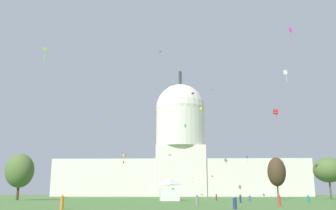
# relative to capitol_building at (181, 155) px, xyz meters

# --- Properties ---
(capitol_building) EXTENTS (144.24, 29.29, 74.74)m
(capitol_building) POSITION_rel_capitol_building_xyz_m (0.00, 0.00, 0.00)
(capitol_building) COLOR silver
(capitol_building) RESTS_ON ground_plane
(event_tent) EXTENTS (5.27, 5.89, 5.44)m
(event_tent) POSITION_rel_capitol_building_xyz_m (-3.43, -127.18, -20.69)
(event_tent) COLOR white
(event_tent) RESTS_ON ground_plane
(tree_east_near) EXTENTS (8.65, 8.69, 13.99)m
(tree_east_near) POSITION_rel_capitol_building_xyz_m (32.71, -88.14, -14.35)
(tree_east_near) COLOR #42301E
(tree_east_near) RESTS_ON ground_plane
(tree_east_far) EXTENTS (11.79, 11.42, 12.63)m
(tree_east_far) POSITION_rel_capitol_building_xyz_m (45.13, -102.04, -14.56)
(tree_east_far) COLOR brown
(tree_east_far) RESTS_ON ground_plane
(tree_west_near) EXTENTS (11.35, 11.16, 12.54)m
(tree_west_near) POSITION_rel_capitol_building_xyz_m (-45.02, -117.30, -15.48)
(tree_west_near) COLOR #4C3823
(tree_west_near) RESTS_ON ground_plane
(person_navy_aisle_center) EXTENTS (0.53, 0.53, 1.70)m
(person_navy_aisle_center) POSITION_rel_capitol_building_xyz_m (10.98, -144.73, -22.57)
(person_navy_aisle_center) COLOR navy
(person_navy_aisle_center) RESTS_ON ground_plane
(person_teal_lawn_far_left) EXTENTS (0.58, 0.58, 1.55)m
(person_teal_lawn_far_left) POSITION_rel_capitol_building_xyz_m (24.27, -144.42, -22.66)
(person_teal_lawn_far_left) COLOR #1E757A
(person_teal_lawn_far_left) RESTS_ON ground_plane
(person_orange_near_tent) EXTENTS (0.41, 0.41, 1.68)m
(person_orange_near_tent) POSITION_rel_capitol_building_xyz_m (-14.39, -177.63, -22.59)
(person_orange_near_tent) COLOR orange
(person_orange_near_tent) RESTS_ON ground_plane
(person_maroon_deep_crowd) EXTENTS (0.48, 0.48, 1.66)m
(person_maroon_deep_crowd) POSITION_rel_capitol_building_xyz_m (8.23, -123.90, -22.59)
(person_maroon_deep_crowd) COLOR maroon
(person_maroon_deep_crowd) RESTS_ON ground_plane
(person_navy_edge_east) EXTENTS (0.61, 0.61, 1.52)m
(person_navy_edge_east) POSITION_rel_capitol_building_xyz_m (5.38, -176.08, -22.68)
(person_navy_edge_east) COLOR navy
(person_navy_edge_east) RESTS_ON ground_plane
(person_grey_near_tree_east) EXTENTS (0.43, 0.43, 1.68)m
(person_grey_near_tree_east) POSITION_rel_capitol_building_xyz_m (1.66, -161.50, -22.59)
(person_grey_near_tree_east) COLOR gray
(person_grey_near_tree_east) RESTS_ON ground_plane
(person_denim_edge_west) EXTENTS (0.64, 0.64, 1.47)m
(person_denim_edge_west) POSITION_rel_capitol_building_xyz_m (14.87, -133.28, -22.71)
(person_denim_edge_west) COLOR #3D5684
(person_denim_edge_west) RESTS_ON ground_plane
(person_red_front_left) EXTENTS (0.43, 0.43, 1.76)m
(person_red_front_left) POSITION_rel_capitol_building_xyz_m (12.83, -166.97, -22.54)
(person_red_front_left) COLOR red
(person_red_front_left) RESTS_ON ground_plane
(kite_orange_mid) EXTENTS (1.83, 1.10, 3.89)m
(kite_orange_mid) POSITION_rel_capitol_building_xyz_m (-37.57, -55.07, 6.87)
(kite_orange_mid) COLOR orange
(kite_cyan_low) EXTENTS (1.60, 0.84, 2.18)m
(kite_cyan_low) POSITION_rel_capitol_building_xyz_m (6.21, -19.79, -14.45)
(kite_cyan_low) COLOR #33BCDB
(kite_white_mid) EXTENTS (1.11, 0.41, 3.21)m
(kite_white_mid) POSITION_rel_capitol_building_xyz_m (27.07, -126.08, 9.20)
(kite_white_mid) COLOR white
(kite_turquoise_high) EXTENTS (1.50, 1.26, 2.67)m
(kite_turquoise_high) POSITION_rel_capitol_building_xyz_m (15.64, -37.95, 28.39)
(kite_turquoise_high) COLOR teal
(kite_green_low) EXTENTS (0.42, 0.68, 0.79)m
(kite_green_low) POSITION_rel_capitol_building_xyz_m (-21.12, -84.19, -10.60)
(kite_green_low) COLOR green
(kite_magenta_mid) EXTENTS (0.71, 0.42, 2.64)m
(kite_magenta_mid) POSITION_rel_capitol_building_xyz_m (21.30, -151.08, 9.96)
(kite_magenta_mid) COLOR #D1339E
(kite_yellow_high) EXTENTS (1.47, 1.46, 3.40)m
(kite_yellow_high) POSITION_rel_capitol_building_xyz_m (9.83, -46.92, 17.47)
(kite_yellow_high) COLOR yellow
(kite_pink_high) EXTENTS (1.01, 1.39, 0.24)m
(kite_pink_high) POSITION_rel_capitol_building_xyz_m (-6.70, -117.74, 18.45)
(kite_pink_high) COLOR pink
(kite_lime_mid) EXTENTS (1.04, 0.89, 3.72)m
(kite_lime_mid) POSITION_rel_capitol_building_xyz_m (-30.82, -143.11, 9.41)
(kite_lime_mid) COLOR #8CD133
(kite_blue_mid) EXTENTS (0.91, 0.94, 3.82)m
(kite_blue_mid) POSITION_rel_capitol_building_xyz_m (33.11, -29.67, -3.89)
(kite_blue_mid) COLOR blue
(kite_gold_low) EXTENTS (1.16, 1.12, 2.83)m
(kite_gold_low) POSITION_rel_capitol_building_xyz_m (-21.95, -77.02, -7.52)
(kite_gold_low) COLOR gold
(kite_violet_high) EXTENTS (1.49, 1.46, 3.47)m
(kite_violet_high) POSITION_rel_capitol_building_xyz_m (6.04, -41.39, 26.42)
(kite_violet_high) COLOR purple
(kite_red_low) EXTENTS (0.98, 0.93, 2.44)m
(kite_red_low) POSITION_rel_capitol_building_xyz_m (18.08, -148.10, -5.87)
(kite_red_low) COLOR red
(kite_black_low) EXTENTS (1.22, 0.99, 4.00)m
(kite_black_low) POSITION_rel_capitol_building_xyz_m (-4.66, -69.94, -7.19)
(kite_black_low) COLOR black
(kite_orange_low) EXTENTS (1.00, 1.02, 0.96)m
(kite_orange_low) POSITION_rel_capitol_building_xyz_m (15.68, -27.78, -13.11)
(kite_orange_low) COLOR orange
(kite_cyan_mid) EXTENTS (0.92, 0.64, 1.48)m
(kite_cyan_mid) POSITION_rel_capitol_building_xyz_m (1.76, -63.57, 6.27)
(kite_cyan_mid) COLOR #33BCDB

